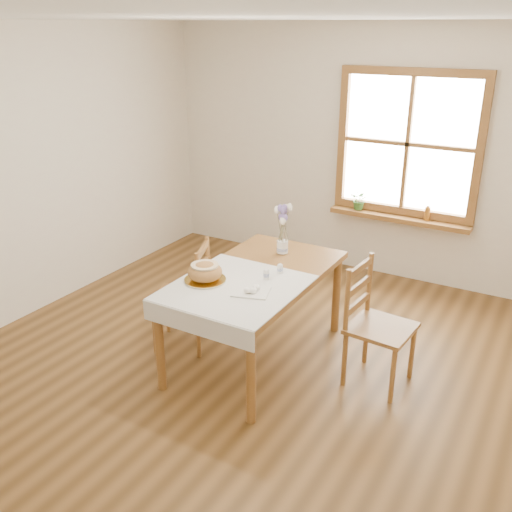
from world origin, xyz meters
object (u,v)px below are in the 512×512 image
(bread_plate, at_px, (205,280))
(flower_vase, at_px, (282,248))
(dining_table, at_px, (256,284))
(chair_left, at_px, (181,295))
(chair_right, at_px, (381,326))

(bread_plate, xyz_separation_m, flower_vase, (0.23, 0.81, 0.03))
(dining_table, xyz_separation_m, chair_left, (-0.65, -0.14, -0.20))
(dining_table, bearing_deg, flower_vase, 92.47)
(chair_left, height_order, bread_plate, chair_left)
(chair_left, xyz_separation_m, flower_vase, (0.63, 0.62, 0.34))
(chair_left, distance_m, bread_plate, 0.54)
(dining_table, relative_size, flower_vase, 15.09)
(chair_left, distance_m, chair_right, 1.66)
(dining_table, relative_size, chair_right, 1.67)
(dining_table, xyz_separation_m, bread_plate, (-0.25, -0.33, 0.10))
(dining_table, height_order, chair_right, chair_right)
(chair_left, height_order, chair_right, chair_right)
(chair_left, bearing_deg, bread_plate, 41.73)
(dining_table, distance_m, chair_right, 1.01)
(dining_table, height_order, bread_plate, bread_plate)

